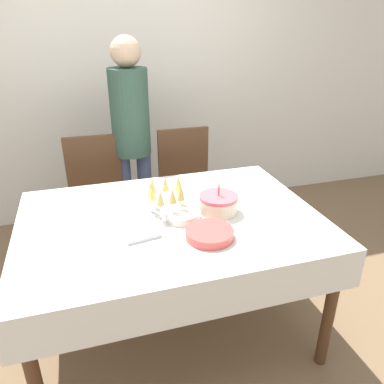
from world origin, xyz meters
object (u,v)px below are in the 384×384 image
birthday_cake (218,204)px  person_standing (131,129)px  champagne_tray (166,196)px  plate_stack_dessert (182,215)px  dining_chair_far_left (97,197)px  plate_stack_main (209,234)px  dining_chair_far_right (187,186)px

birthday_cake → person_standing: size_ratio=0.13×
champagne_tray → plate_stack_dessert: size_ratio=1.61×
dining_chair_far_left → plate_stack_main: bearing=-67.4°
person_standing → plate_stack_main: bearing=-82.3°
dining_chair_far_left → plate_stack_dessert: (0.40, -0.91, 0.26)m
birthday_cake → person_standing: (-0.30, 1.04, 0.16)m
dining_chair_far_left → plate_stack_main: size_ratio=4.11×
dining_chair_far_right → birthday_cake: size_ratio=4.56×
birthday_cake → plate_stack_dessert: birthday_cake is taller
birthday_cake → person_standing: 1.09m
plate_stack_main → person_standing: size_ratio=0.14×
dining_chair_far_left → dining_chair_far_right: (0.69, 0.00, 0.00)m
champagne_tray → plate_stack_main: champagne_tray is taller
plate_stack_main → plate_stack_dessert: same height
dining_chair_far_right → birthday_cake: 0.94m
plate_stack_main → person_standing: (-0.17, 1.27, 0.19)m
dining_chair_far_left → champagne_tray: size_ratio=3.13×
dining_chair_far_right → plate_stack_main: bearing=-100.9°
birthday_cake → plate_stack_main: size_ratio=0.90×
plate_stack_main → person_standing: person_standing is taller
plate_stack_dessert → person_standing: 1.07m
dining_chair_far_left → birthday_cake: (0.60, -0.89, 0.29)m
plate_stack_main → plate_stack_dessert: bearing=108.6°
birthday_cake → person_standing: person_standing is taller
plate_stack_dessert → person_standing: person_standing is taller
dining_chair_far_left → birthday_cake: 1.11m
champagne_tray → plate_stack_main: bearing=-66.0°
person_standing → champagne_tray: bearing=-88.0°
dining_chair_far_left → dining_chair_far_right: same height
birthday_cake → plate_stack_main: 0.27m
dining_chair_far_left → birthday_cake: dining_chair_far_left is taller
plate_stack_main → plate_stack_dessert: size_ratio=1.23×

